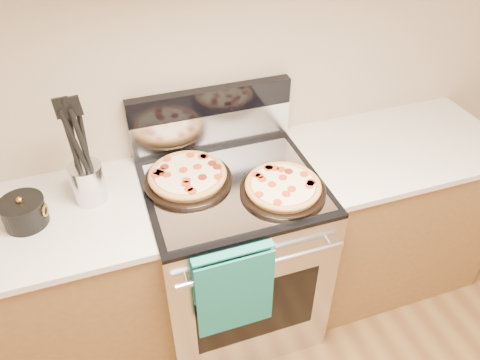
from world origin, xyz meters
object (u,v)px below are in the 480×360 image
object	(u,v)px
range_body	(233,256)
saucepan	(24,213)
pepperoni_pizza_back	(188,177)
utensil_crock	(88,183)
pepperoni_pizza_front	(283,188)

from	to	relation	value
range_body	saucepan	size ratio (longest dim) A/B	5.39
pepperoni_pizza_back	utensil_crock	xyz separation A→B (m)	(-0.40, 0.04, 0.04)
range_body	utensil_crock	xyz separation A→B (m)	(-0.58, 0.11, 0.54)
pepperoni_pizza_front	utensil_crock	distance (m)	0.80
range_body	utensil_crock	size ratio (longest dim) A/B	5.34
pepperoni_pizza_back	pepperoni_pizza_front	distance (m)	0.41
pepperoni_pizza_back	utensil_crock	distance (m)	0.41
pepperoni_pizza_front	pepperoni_pizza_back	bearing A→B (deg)	150.95
range_body	saucepan	bearing A→B (deg)	177.21
pepperoni_pizza_front	saucepan	distance (m)	1.03
range_body	pepperoni_pizza_back	world-z (taller)	pepperoni_pizza_back
range_body	pepperoni_pizza_back	size ratio (longest dim) A/B	2.40
range_body	pepperoni_pizza_front	bearing A→B (deg)	-35.84
utensil_crock	saucepan	bearing A→B (deg)	-165.05
range_body	pepperoni_pizza_back	xyz separation A→B (m)	(-0.18, 0.07, 0.50)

